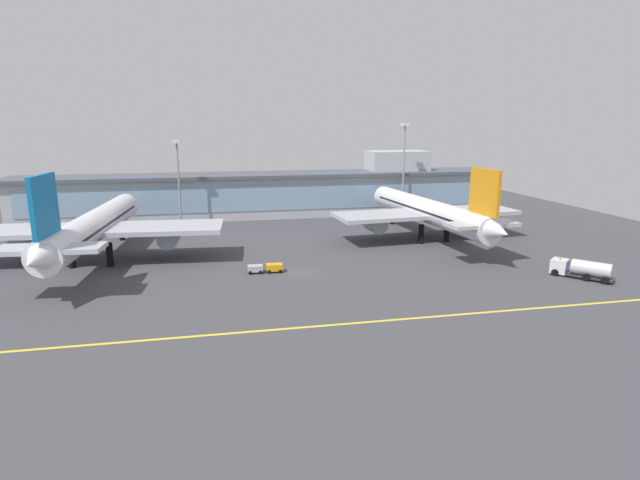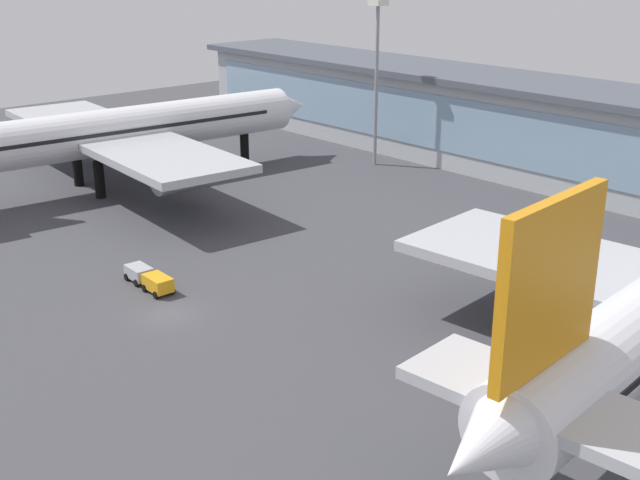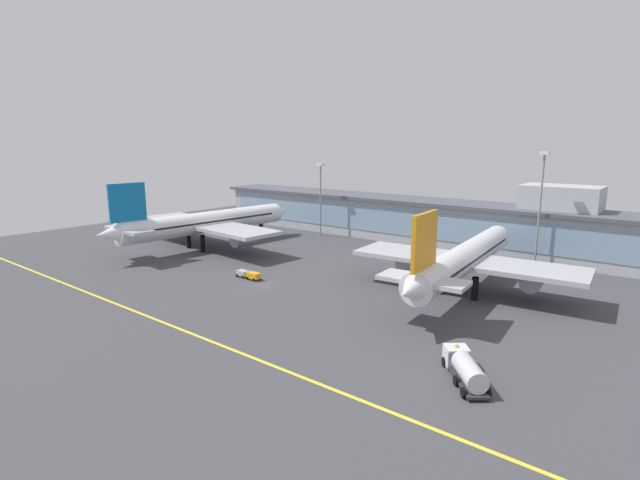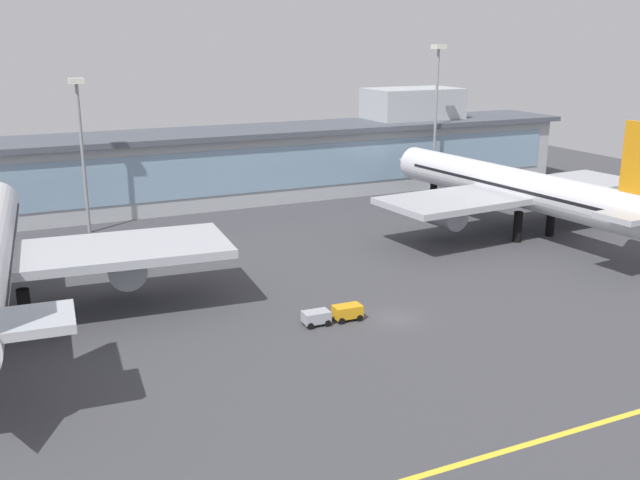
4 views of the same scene
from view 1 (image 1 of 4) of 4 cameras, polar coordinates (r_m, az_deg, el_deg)
The scene contains 9 objects.
ground_plane at distance 81.71m, azimuth -2.12°, elevation -3.78°, with size 180.00×180.00×0.00m, color #424247.
taxiway_centreline_stripe at distance 61.37m, azimuth 1.42°, elevation -9.59°, with size 144.00×0.50×0.01m, color yellow.
terminal_building at distance 132.82m, azimuth -5.25°, elevation 5.37°, with size 124.40×14.00×16.37m.
airliner_near_left at distance 94.99m, azimuth -24.21°, elevation 1.33°, with size 44.16×53.41×17.15m.
airliner_near_right at distance 106.70m, azimuth 12.07°, elevation 3.19°, with size 39.49×52.55×16.30m.
fuel_tanker_truck at distance 88.84m, azimuth 27.31°, elevation -2.87°, with size 7.66×8.50×2.90m.
baggage_tug_near at distance 82.25m, azimuth -6.17°, elevation -3.16°, with size 5.65×1.87×1.40m.
apron_light_mast_west at distance 132.05m, azimuth 9.49°, elevation 9.35°, with size 1.80×1.80×23.85m.
apron_light_mast_centre at distance 121.05m, azimuth -15.76°, elevation 7.71°, with size 1.80×1.80×20.03m.
Camera 1 is at (-13.11, -77.13, 23.56)m, focal length 28.29 mm.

